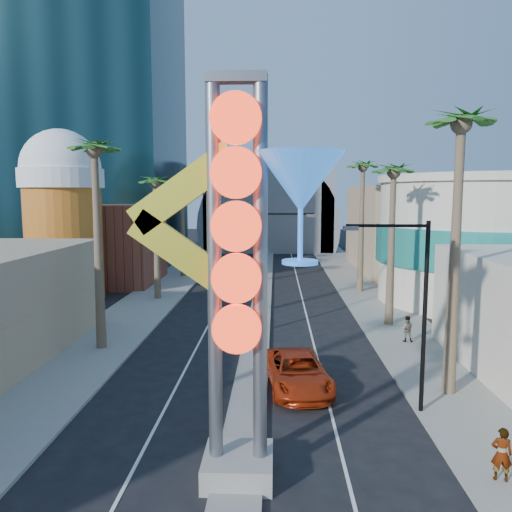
# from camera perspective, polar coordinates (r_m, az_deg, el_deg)

# --- Properties ---
(sidewalk_west) EXTENTS (5.00, 100.00, 0.15)m
(sidewalk_west) POSITION_cam_1_polar(r_m,az_deg,el_deg) (48.97, -10.36, -3.62)
(sidewalk_west) COLOR gray
(sidewalk_west) RESTS_ON ground
(sidewalk_east) EXTENTS (5.00, 100.00, 0.15)m
(sidewalk_east) POSITION_cam_1_polar(r_m,az_deg,el_deg) (48.52, 12.16, -3.77)
(sidewalk_east) COLOR gray
(sidewalk_east) RESTS_ON ground
(median) EXTENTS (1.60, 84.00, 0.15)m
(median) POSITION_cam_1_polar(r_m,az_deg,el_deg) (50.76, 0.93, -3.13)
(median) COLOR gray
(median) RESTS_ON ground
(hotel_tower) EXTENTS (20.00, 20.00, 50.00)m
(hotel_tower) POSITION_cam_1_polar(r_m,az_deg,el_deg) (69.87, -18.27, 19.90)
(hotel_tower) COLOR black
(hotel_tower) RESTS_ON ground
(brick_filler_west) EXTENTS (10.00, 10.00, 8.00)m
(brick_filler_west) POSITION_cam_1_polar(r_m,az_deg,el_deg) (53.06, -16.61, 1.30)
(brick_filler_west) COLOR brown
(brick_filler_west) RESTS_ON ground
(filler_east) EXTENTS (10.00, 20.00, 10.00)m
(filler_east) POSITION_cam_1_polar(r_m,az_deg,el_deg) (61.89, 16.17, 3.02)
(filler_east) COLOR tan
(filler_east) RESTS_ON ground
(beer_mug) EXTENTS (7.00, 7.00, 14.50)m
(beer_mug) POSITION_cam_1_polar(r_m,az_deg,el_deg) (45.73, -21.21, 5.07)
(beer_mug) COLOR #D0551B
(beer_mug) RESTS_ON ground
(turquoise_building) EXTENTS (16.60, 16.60, 10.60)m
(turquoise_building) POSITION_cam_1_polar(r_m,az_deg,el_deg) (45.36, 24.07, 1.64)
(turquoise_building) COLOR beige
(turquoise_building) RESTS_ON ground
(canopy) EXTENTS (22.00, 16.00, 22.00)m
(canopy) POSITION_cam_1_polar(r_m,az_deg,el_deg) (84.09, 1.49, 3.81)
(canopy) COLOR slate
(canopy) RESTS_ON ground
(neon_sign) EXTENTS (6.53, 2.60, 12.55)m
(neon_sign) POSITION_cam_1_polar(r_m,az_deg,el_deg) (15.01, 0.93, 0.47)
(neon_sign) COLOR gray
(neon_sign) RESTS_ON ground
(streetlight_0) EXTENTS (3.79, 0.25, 8.00)m
(streetlight_0) POSITION_cam_1_polar(r_m,az_deg,el_deg) (32.22, 1.17, -0.37)
(streetlight_0) COLOR black
(streetlight_0) RESTS_ON ground
(streetlight_1) EXTENTS (3.79, 0.25, 8.00)m
(streetlight_1) POSITION_cam_1_polar(r_m,az_deg,el_deg) (56.13, 0.53, 2.79)
(streetlight_1) COLOR black
(streetlight_1) RESTS_ON ground
(streetlight_2) EXTENTS (3.45, 0.25, 8.00)m
(streetlight_2) POSITION_cam_1_polar(r_m,az_deg,el_deg) (21.13, 17.55, -4.74)
(streetlight_2) COLOR black
(streetlight_2) RESTS_ON ground
(palm_1) EXTENTS (2.40, 2.40, 12.70)m
(palm_1) POSITION_cam_1_polar(r_m,az_deg,el_deg) (29.80, -17.96, 10.15)
(palm_1) COLOR brown
(palm_1) RESTS_ON ground
(palm_2) EXTENTS (2.40, 2.40, 11.20)m
(palm_2) POSITION_cam_1_polar(r_m,az_deg,el_deg) (43.17, -11.44, 7.49)
(palm_2) COLOR brown
(palm_2) RESTS_ON ground
(palm_3) EXTENTS (2.40, 2.40, 11.20)m
(palm_3) POSITION_cam_1_polar(r_m,az_deg,el_deg) (54.90, -8.46, 7.42)
(palm_3) COLOR brown
(palm_3) RESTS_ON ground
(palm_5) EXTENTS (2.40, 2.40, 13.20)m
(palm_5) POSITION_cam_1_polar(r_m,az_deg,el_deg) (23.41, 22.33, 12.01)
(palm_5) COLOR brown
(palm_5) RESTS_ON ground
(palm_6) EXTENTS (2.40, 2.40, 11.70)m
(palm_6) POSITION_cam_1_polar(r_m,az_deg,el_deg) (34.85, 15.44, 8.27)
(palm_6) COLOR brown
(palm_6) RESTS_ON ground
(palm_7) EXTENTS (2.40, 2.40, 12.70)m
(palm_7) POSITION_cam_1_polar(r_m,az_deg,el_deg) (46.65, 12.11, 9.08)
(palm_7) COLOR brown
(palm_7) RESTS_ON ground
(red_pickup) EXTENTS (3.44, 6.11, 1.61)m
(red_pickup) POSITION_cam_1_polar(r_m,az_deg,el_deg) (23.98, 4.73, -13.04)
(red_pickup) COLOR #B32E0D
(red_pickup) RESTS_ON ground
(pedestrian_a) EXTENTS (0.70, 0.54, 1.72)m
(pedestrian_a) POSITION_cam_1_polar(r_m,az_deg,el_deg) (18.34, 26.26, -19.63)
(pedestrian_a) COLOR gray
(pedestrian_a) RESTS_ON sidewalk_east
(pedestrian_b) EXTENTS (0.86, 0.73, 1.58)m
(pedestrian_b) POSITION_cam_1_polar(r_m,az_deg,el_deg) (31.90, 16.85, -7.96)
(pedestrian_b) COLOR gray
(pedestrian_b) RESTS_ON sidewalk_east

